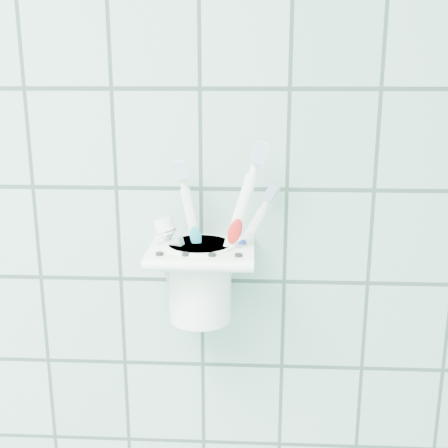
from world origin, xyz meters
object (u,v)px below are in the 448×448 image
(holder_bracket, at_px, (202,254))
(toothbrush_blue, at_px, (204,244))
(toothbrush_pink, at_px, (211,237))
(toothpaste_tube, at_px, (191,261))
(toothbrush_orange, at_px, (206,229))
(cup, at_px, (200,278))

(holder_bracket, distance_m, toothbrush_blue, 0.01)
(toothbrush_pink, relative_size, toothpaste_tube, 1.42)
(toothbrush_pink, xyz_separation_m, toothbrush_orange, (-0.00, -0.02, 0.02))
(toothbrush_orange, bearing_deg, toothbrush_pink, 72.86)
(toothbrush_blue, bearing_deg, toothbrush_pink, 76.45)
(toothbrush_blue, height_order, toothpaste_tube, toothbrush_blue)
(toothbrush_pink, height_order, toothpaste_tube, toothbrush_pink)
(toothpaste_tube, bearing_deg, toothbrush_orange, 20.71)
(holder_bracket, xyz_separation_m, toothbrush_blue, (0.00, -0.00, 0.01))
(toothbrush_pink, distance_m, toothbrush_orange, 0.02)
(toothbrush_blue, relative_size, toothbrush_orange, 0.79)
(toothpaste_tube, bearing_deg, cup, 77.84)
(holder_bracket, relative_size, toothbrush_blue, 0.72)
(cup, distance_m, toothbrush_pink, 0.05)
(toothbrush_pink, xyz_separation_m, toothpaste_tube, (-0.02, -0.02, -0.02))
(holder_bracket, bearing_deg, toothbrush_blue, -47.68)
(holder_bracket, xyz_separation_m, toothpaste_tube, (-0.01, -0.01, -0.01))
(holder_bracket, distance_m, toothbrush_orange, 0.04)
(cup, bearing_deg, toothbrush_blue, -52.66)
(cup, height_order, toothbrush_orange, toothbrush_orange)
(cup, bearing_deg, toothbrush_pink, 9.64)
(holder_bracket, distance_m, toothbrush_pink, 0.02)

